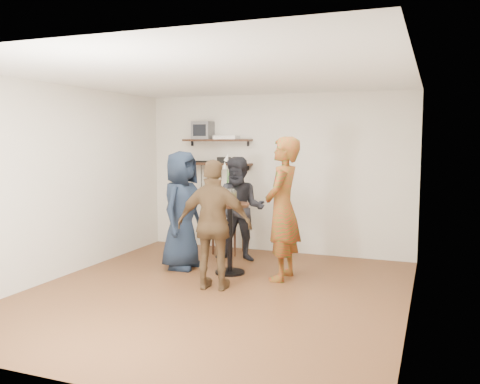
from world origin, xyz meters
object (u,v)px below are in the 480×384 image
at_px(side_table, 228,224).
at_px(person_plaid, 283,209).
at_px(dvd_deck, 227,137).
at_px(person_brown, 214,225).
at_px(radio, 224,160).
at_px(person_navy, 182,210).
at_px(crt_monitor, 203,130).
at_px(person_dark, 240,209).
at_px(drinks_table, 230,229).

distance_m(side_table, person_plaid, 1.80).
distance_m(dvd_deck, person_brown, 2.58).
relative_size(radio, person_navy, 0.13).
xyz_separation_m(crt_monitor, person_dark, (0.95, -0.71, -1.22)).
relative_size(crt_monitor, side_table, 0.56).
relative_size(drinks_table, person_brown, 0.61).
xyz_separation_m(person_dark, person_brown, (0.24, -1.50, 0.01)).
bearing_deg(person_plaid, crt_monitor, -127.70).
height_order(side_table, person_brown, person_brown).
relative_size(dvd_deck, radio, 1.82).
bearing_deg(radio, person_navy, -92.38).
bearing_deg(side_table, crt_monitor, 153.69).
relative_size(drinks_table, person_navy, 0.58).
distance_m(crt_monitor, person_navy, 1.88).
bearing_deg(side_table, radio, 124.04).
height_order(dvd_deck, person_navy, dvd_deck).
xyz_separation_m(person_plaid, person_navy, (-1.52, 0.04, -0.10)).
relative_size(dvd_deck, side_table, 0.70).
bearing_deg(person_navy, side_table, -10.54).
distance_m(person_dark, person_brown, 1.52).
bearing_deg(crt_monitor, person_brown, -61.78).
height_order(dvd_deck, person_brown, dvd_deck).
bearing_deg(person_brown, person_plaid, -139.28).
height_order(crt_monitor, side_table, crt_monitor).
height_order(radio, drinks_table, radio).
bearing_deg(dvd_deck, person_navy, -94.28).
bearing_deg(radio, person_plaid, -45.13).
xyz_separation_m(dvd_deck, drinks_table, (0.65, -1.46, -1.26)).
distance_m(crt_monitor, side_table, 1.67).
bearing_deg(radio, person_dark, -51.63).
bearing_deg(radio, person_brown, -70.03).
bearing_deg(person_dark, dvd_deck, 115.40).
relative_size(drinks_table, person_plaid, 0.52).
bearing_deg(person_dark, person_plaid, -50.67).
xyz_separation_m(drinks_table, person_navy, (-0.76, 0.02, 0.22)).
height_order(dvd_deck, side_table, dvd_deck).
relative_size(side_table, person_plaid, 0.30).
height_order(crt_monitor, dvd_deck, crt_monitor).
height_order(side_table, person_navy, person_navy).
bearing_deg(side_table, person_navy, -102.37).
bearing_deg(person_dark, crt_monitor, 132.58).
bearing_deg(person_navy, drinks_table, -90.00).
height_order(person_plaid, person_dark, person_plaid).
height_order(side_table, person_plaid, person_plaid).
height_order(dvd_deck, person_dark, dvd_deck).
bearing_deg(radio, drinks_table, -64.32).
height_order(dvd_deck, drinks_table, dvd_deck).
distance_m(drinks_table, person_brown, 0.78).
height_order(crt_monitor, person_dark, crt_monitor).
xyz_separation_m(dvd_deck, person_dark, (0.51, -0.71, -1.10)).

